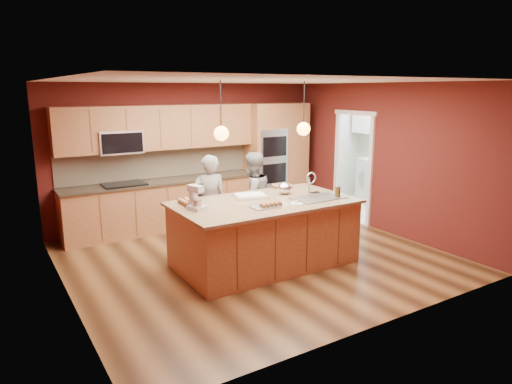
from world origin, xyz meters
TOP-DOWN VIEW (x-y plane):
  - floor at (0.00, 0.00)m, footprint 5.50×5.50m
  - ceiling at (0.00, 0.00)m, footprint 5.50×5.50m
  - wall_back at (0.00, 2.50)m, footprint 5.50×0.00m
  - wall_front at (0.00, -2.50)m, footprint 5.50×0.00m
  - wall_left at (-2.75, 0.00)m, footprint 0.00×5.00m
  - wall_right at (2.75, 0.00)m, footprint 0.00×5.00m
  - cabinet_run at (-0.68, 2.25)m, footprint 3.74×0.64m
  - oven_column at (1.85, 2.19)m, footprint 1.30×0.62m
  - doorway_trim at (2.73, 0.80)m, footprint 0.08×1.11m
  - laundry_room at (4.35, 1.20)m, footprint 2.60×2.70m
  - pendant_left at (-0.72, -0.27)m, footprint 0.20×0.20m
  - pendant_right at (0.66, -0.27)m, footprint 0.20×0.20m
  - island at (-0.02, -0.28)m, footprint 2.65×1.48m
  - person_left at (-0.45, 0.72)m, footprint 0.63×0.46m
  - person_right at (0.36, 0.72)m, footprint 0.82×0.68m
  - stand_mixer at (-1.08, -0.18)m, footprint 0.24×0.28m
  - sheet_cake at (-0.08, 0.04)m, footprint 0.57×0.48m
  - cooling_rack at (-0.22, -0.58)m, footprint 0.39×0.29m
  - mixing_bowl at (0.49, -0.04)m, footprint 0.23×0.23m
  - plate at (0.25, -0.68)m, footprint 0.18×0.18m
  - tumbler at (1.06, -0.64)m, footprint 0.08×0.08m
  - phone at (0.96, -0.22)m, footprint 0.15×0.08m
  - cupcakes_left at (-1.05, 0.13)m, footprint 0.26×0.34m
  - cupcakes_rack at (-0.16, -0.63)m, footprint 0.35×0.14m
  - cupcakes_right at (0.70, 0.33)m, footprint 0.28×0.28m
  - washer at (4.19, 0.78)m, footprint 0.65×0.67m
  - dryer at (4.21, 1.61)m, footprint 0.82×0.83m

SIDE VIEW (x-z plane):
  - floor at x=0.00m, z-range 0.00..0.00m
  - washer at x=4.19m, z-range 0.00..0.96m
  - island at x=-0.02m, z-range -0.18..1.18m
  - dryer at x=4.21m, z-range 0.00..1.03m
  - person_right at x=0.36m, z-range 0.00..1.56m
  - person_left at x=-0.45m, z-range 0.00..1.57m
  - phone at x=0.96m, z-range 0.98..0.99m
  - plate at x=0.25m, z-range 0.98..0.99m
  - cabinet_run at x=-0.68m, z-range -0.17..2.13m
  - cooling_rack at x=-0.22m, z-range 0.98..1.00m
  - sheet_cake at x=-0.08m, z-range 0.97..1.02m
  - cupcakes_right at x=0.70m, z-range 0.98..1.04m
  - cupcakes_left at x=-1.05m, z-range 0.98..1.05m
  - cupcakes_rack at x=-0.16m, z-range 0.99..1.06m
  - doorway_trim at x=2.73m, z-range -0.05..2.15m
  - tumbler at x=1.06m, z-range 0.98..1.14m
  - mixing_bowl at x=0.49m, z-range 0.97..1.16m
  - stand_mixer at x=-1.08m, z-range 0.95..1.29m
  - oven_column at x=1.85m, z-range 0.00..2.30m
  - wall_back at x=0.00m, z-range -1.40..4.10m
  - wall_front at x=0.00m, z-range -1.40..4.10m
  - wall_left at x=-2.75m, z-range -1.15..3.85m
  - wall_right at x=2.75m, z-range -1.15..3.85m
  - laundry_room at x=4.35m, z-range 0.60..3.30m
  - pendant_left at x=-0.72m, z-range 1.60..2.40m
  - pendant_right at x=0.66m, z-range 1.60..2.40m
  - ceiling at x=0.00m, z-range 2.70..2.70m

